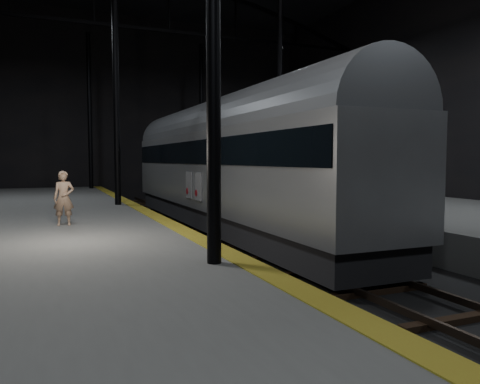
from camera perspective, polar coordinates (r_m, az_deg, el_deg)
ground at (r=13.98m, az=6.16°, el=-7.97°), size 44.00×44.00×0.00m
platform_left at (r=12.23m, az=-26.62°, el=-7.71°), size 9.00×43.80×1.00m
platform_right at (r=18.67m, az=26.81°, el=-3.80°), size 9.00×43.80×1.00m
tactile_strip at (r=12.57m, az=-6.93°, el=-4.67°), size 0.50×43.80×0.01m
track at (r=13.96m, az=6.16°, el=-7.69°), size 2.40×43.00×0.24m
train at (r=18.54m, az=-1.82°, el=4.00°), size 2.91×19.41×5.19m
woman at (r=14.31m, az=-20.69°, el=-0.70°), size 0.62×0.45×1.57m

